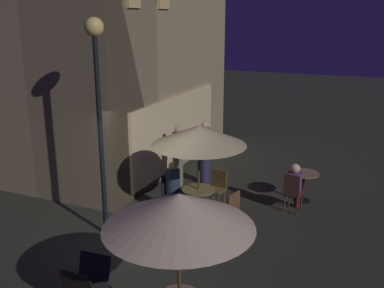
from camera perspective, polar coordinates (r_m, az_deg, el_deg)
ground_plane at (r=9.58m, az=-8.35°, el=-12.39°), size 60.00×60.00×0.00m
cafe_building at (r=13.53m, az=-14.76°, el=11.22°), size 7.68×8.47×7.02m
street_lamp_near_corner at (r=8.95m, az=-12.17°, el=8.22°), size 0.38×0.38×4.55m
menu_sandwich_board at (r=7.43m, az=-13.48°, el=-17.66°), size 0.67×0.58×0.91m
cafe_table_1 at (r=10.14m, az=0.85°, el=-6.91°), size 0.76×0.76×0.78m
cafe_table_2 at (r=11.53m, az=14.25°, el=-4.57°), size 0.75×0.75×0.77m
patio_umbrella_0 at (r=5.89m, az=-1.73°, el=-8.69°), size 2.06×2.06×2.33m
patio_umbrella_1 at (r=9.66m, az=0.88°, el=1.09°), size 2.12×2.12×2.27m
cafe_chair_1 at (r=9.66m, az=4.92°, el=-8.20°), size 0.51×0.51×0.94m
cafe_chair_2 at (r=10.83m, az=3.35°, el=-5.35°), size 0.45×0.45×0.97m
cafe_chair_3 at (r=10.61m, az=-2.88°, el=-5.86°), size 0.47×0.47×0.96m
cafe_chair_4 at (r=10.80m, az=12.88°, el=-5.82°), size 0.44×0.44×0.98m
patron_seated_1 at (r=10.47m, az=-2.28°, el=-5.31°), size 0.41×0.53×1.28m
patron_seated_2 at (r=10.89m, az=13.18°, el=-5.03°), size 0.54×0.40×1.21m
patron_standing_3 at (r=12.27m, az=1.62°, el=-1.13°), size 0.35×0.35×1.79m
patron_standing_4 at (r=12.13m, az=-1.82°, el=-1.54°), size 0.32×0.32×1.70m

